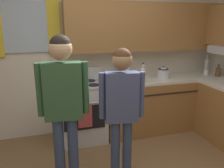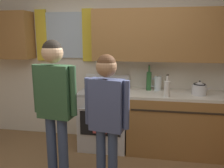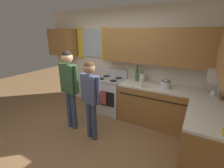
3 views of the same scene
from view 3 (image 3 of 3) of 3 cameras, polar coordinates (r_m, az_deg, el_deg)
The scene contains 13 objects.
ground_plane at distance 3.20m, azimuth -12.76°, elevation -21.39°, with size 12.00×12.00×0.00m, color olive.
back_wall_unit at distance 3.97m, azimuth 4.68°, elevation 10.42°, with size 4.60×0.42×2.60m.
kitchen_counter_run at distance 3.38m, azimuth 22.30°, elevation -10.82°, with size 2.10×1.76×0.90m.
stove_oven at distance 4.13m, azimuth -0.77°, elevation -3.80°, with size 0.71×0.67×1.10m.
bottle_tall_clear at distance 3.56m, azimuth 34.55°, elevation -0.97°, with size 0.07×0.07×0.37m.
bottle_wine_green at distance 3.79m, azimuth 9.01°, elevation 3.26°, with size 0.08×0.08×0.39m.
bottle_squat_brown at distance 3.32m, azimuth 34.98°, elevation -3.45°, with size 0.08×0.08×0.21m.
bottle_milk_white at distance 3.38m, azimuth 10.67°, elevation 0.77°, with size 0.08×0.08×0.31m.
mug_ceramic_white at distance 3.45m, azimuth 32.79°, elevation -2.82°, with size 0.13×0.08×0.09m.
stovetop_kettle at distance 3.47m, azimuth 18.89°, elevation 0.09°, with size 0.27×0.20×0.21m.
water_pitcher at distance 3.76m, azimuth 10.86°, elevation 2.42°, with size 0.19×0.11×0.22m.
adult_left at distance 3.32m, azimuth -15.20°, elevation 0.85°, with size 0.52×0.23×1.68m.
adult_in_plaid at distance 2.91m, azimuth -7.83°, elevation -2.94°, with size 0.48×0.21×1.54m.
Camera 3 is at (1.75, -1.76, 2.02)m, focal length 25.36 mm.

